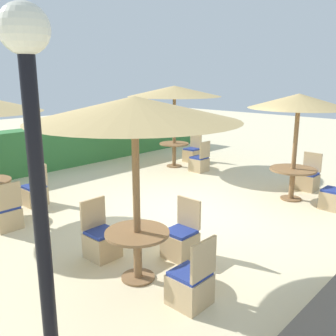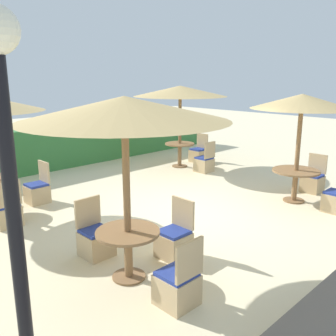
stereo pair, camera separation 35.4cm
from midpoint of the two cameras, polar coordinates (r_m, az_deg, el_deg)
ground_plane at (r=7.87m, az=4.39°, el=-7.13°), size 40.00×40.00×0.00m
hedge_row at (r=12.05m, az=-16.28°, el=2.98°), size 13.00×0.70×1.30m
lamp_post at (r=2.98m, az=-20.40°, el=3.83°), size 0.36×0.36×3.32m
parasol_back_right at (r=11.60m, az=2.76°, el=11.59°), size 2.87×2.87×2.52m
round_table_back_right at (r=11.81m, az=2.66°, el=2.88°), size 0.92×0.92×0.75m
patio_chair_back_right_east at (r=12.58m, az=5.45°, el=2.13°), size 0.46×0.46×0.93m
patio_chair_back_right_south at (r=11.28m, az=6.47°, el=0.72°), size 0.46×0.46×0.93m
parasol_front_right at (r=8.79m, az=20.85°, el=9.38°), size 2.22×2.22×2.44m
round_table_front_right at (r=9.06m, az=19.93°, el=-1.28°), size 1.05×1.05×0.74m
patio_chair_front_right_east at (r=10.03m, az=22.12°, el=-1.92°), size 0.46×0.46×0.93m
parasol_front_left at (r=4.88m, az=-4.59°, el=8.89°), size 2.78×2.78×2.57m
round_table_front_left at (r=5.37m, az=-4.20°, el=-11.37°), size 0.91×0.91×0.72m
patio_chair_front_left_south at (r=4.92m, az=3.66°, el=-17.50°), size 0.46×0.46×0.93m
patio_chair_front_left_east at (r=6.07m, az=2.68°, el=-11.07°), size 0.46×0.46×0.93m
patio_chair_front_left_north at (r=6.18m, az=-9.32°, el=-10.78°), size 0.46×0.46×0.93m
patio_chair_back_left_east at (r=8.96m, az=-18.19°, el=-3.41°), size 0.46×0.46×0.93m
patio_chair_back_left_south at (r=7.78m, az=-22.14°, el=-6.38°), size 0.46×0.46×0.93m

